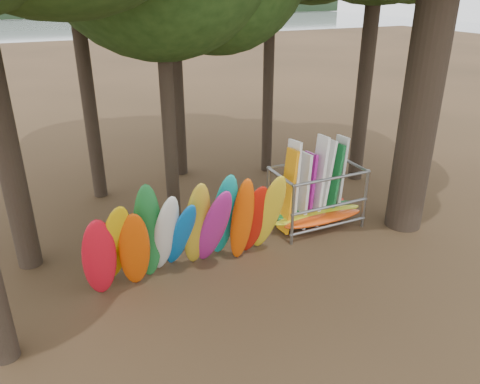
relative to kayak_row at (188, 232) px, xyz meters
name	(u,v)px	position (x,y,z in m)	size (l,w,h in m)	color
ground	(266,257)	(2.22, 0.01, -1.33)	(120.00, 120.00, 0.00)	#47331E
lake	(57,41)	(2.22, 60.01, -1.33)	(160.00, 160.00, 0.00)	gray
far_shore	(34,9)	(2.22, 110.01, 0.67)	(160.00, 4.00, 4.00)	black
kayak_row	(188,232)	(0.00, 0.00, 0.00)	(5.21, 2.06, 3.05)	red
storage_rack	(315,198)	(4.50, 1.12, -0.42)	(3.09, 1.50, 2.83)	gray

